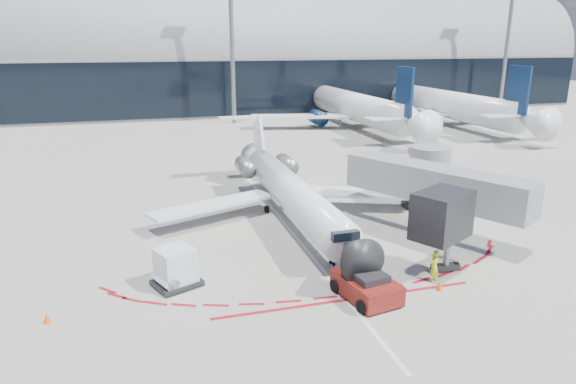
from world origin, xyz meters
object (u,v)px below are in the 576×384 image
object	(u,v)px
uld_container	(176,268)
pushback_tug	(367,286)
ramp_worker	(434,266)
regional_jet	(288,189)

from	to	relation	value
uld_container	pushback_tug	bearing A→B (deg)	-47.20
pushback_tug	ramp_worker	bearing A→B (deg)	-1.18
uld_container	regional_jet	bearing A→B (deg)	22.81
regional_jet	pushback_tug	size ratio (longest dim) A/B	4.45
pushback_tug	regional_jet	bearing A→B (deg)	80.89
pushback_tug	uld_container	distance (m)	10.10
regional_jet	pushback_tug	bearing A→B (deg)	-88.64
pushback_tug	uld_container	size ratio (longest dim) A/B	2.00
regional_jet	uld_container	size ratio (longest dim) A/B	8.90
ramp_worker	pushback_tug	bearing A→B (deg)	-19.57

